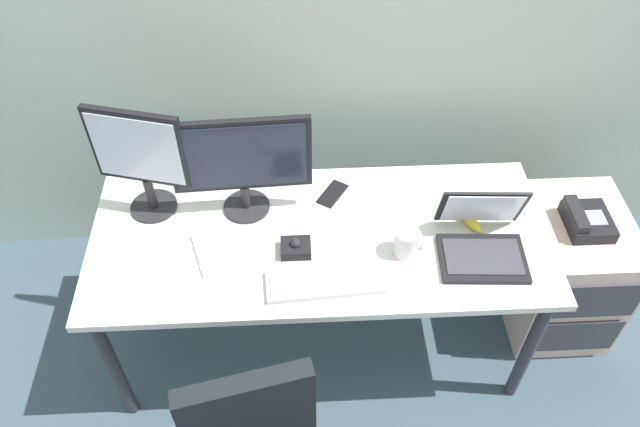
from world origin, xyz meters
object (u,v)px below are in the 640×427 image
at_px(paper_notepad, 217,251).
at_px(file_cabinet, 563,270).
at_px(coffee_mug, 407,242).
at_px(banana, 465,216).
at_px(cell_phone, 333,194).
at_px(monitor_main, 241,161).
at_px(trackball_mouse, 296,247).
at_px(laptop, 482,240).
at_px(monitor_side, 140,157).
at_px(keyboard, 325,282).
at_px(desk_phone, 586,220).

bearing_deg(paper_notepad, file_cabinet, 6.41).
relative_size(coffee_mug, paper_notepad, 0.53).
bearing_deg(banana, file_cabinet, 5.28).
height_order(cell_phone, banana, banana).
relative_size(coffee_mug, banana, 0.58).
bearing_deg(monitor_main, trackball_mouse, -51.04).
height_order(coffee_mug, paper_notepad, coffee_mug).
bearing_deg(laptop, paper_notepad, 178.01).
height_order(monitor_main, laptop, monitor_main).
bearing_deg(monitor_side, paper_notepad, -42.55).
relative_size(file_cabinet, banana, 3.21).
relative_size(monitor_side, keyboard, 1.11).
bearing_deg(trackball_mouse, monitor_side, 155.47).
relative_size(monitor_main, laptop, 1.57).
height_order(monitor_side, laptop, monitor_side).
relative_size(file_cabinet, monitor_side, 1.31).
bearing_deg(coffee_mug, desk_phone, 13.45).
bearing_deg(paper_notepad, cell_phone, 31.97).
relative_size(desk_phone, monitor_side, 0.43).
xyz_separation_m(coffee_mug, cell_phone, (-0.25, 0.31, -0.05)).
bearing_deg(trackball_mouse, cell_phone, 61.95).
xyz_separation_m(monitor_main, paper_notepad, (-0.10, -0.22, -0.24)).
height_order(desk_phone, trackball_mouse, trackball_mouse).
bearing_deg(banana, coffee_mug, -148.95).
bearing_deg(monitor_side, file_cabinet, -2.53).
height_order(monitor_side, coffee_mug, monitor_side).
relative_size(desk_phone, coffee_mug, 1.82).
bearing_deg(file_cabinet, desk_phone, -116.78).
xyz_separation_m(laptop, banana, (-0.02, 0.15, -0.03)).
xyz_separation_m(file_cabinet, paper_notepad, (-1.45, -0.16, 0.41)).
bearing_deg(desk_phone, coffee_mug, -166.55).
distance_m(coffee_mug, cell_phone, 0.40).
distance_m(keyboard, banana, 0.62).
distance_m(desk_phone, banana, 0.52).
height_order(monitor_side, banana, monitor_side).
height_order(trackball_mouse, cell_phone, trackball_mouse).
distance_m(file_cabinet, trackball_mouse, 1.25).
bearing_deg(trackball_mouse, paper_notepad, 177.76).
height_order(desk_phone, keyboard, keyboard).
xyz_separation_m(desk_phone, monitor_side, (-1.71, 0.09, 0.33)).
relative_size(monitor_main, paper_notepad, 2.47).
distance_m(paper_notepad, cell_phone, 0.52).
relative_size(monitor_side, banana, 2.45).
xyz_separation_m(coffee_mug, paper_notepad, (-0.69, 0.03, -0.05)).
xyz_separation_m(desk_phone, laptop, (-0.48, -0.18, 0.12)).
bearing_deg(desk_phone, trackball_mouse, -172.21).
height_order(trackball_mouse, banana, trackball_mouse).
relative_size(monitor_main, monitor_side, 1.11).
bearing_deg(monitor_side, coffee_mug, -16.06).
bearing_deg(monitor_main, banana, -7.06).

